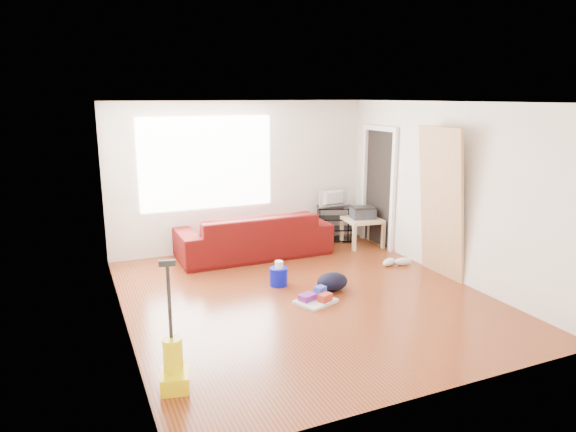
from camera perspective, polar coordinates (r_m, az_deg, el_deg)
name	(u,v)px	position (r m, az deg, el deg)	size (l,w,h in m)	color
room	(305,201)	(6.63, 1.90, 1.71)	(4.51, 5.01, 2.51)	#582916
sofa	(254,255)	(8.53, -3.80, -4.38)	(2.48, 0.97, 0.72)	#400E08
tv_stand	(334,223)	(9.33, 5.17, -0.81)	(0.71, 0.56, 0.63)	black
tv	(335,198)	(9.23, 5.23, 2.00)	(0.55, 0.07, 0.32)	black
side_table	(362,223)	(9.07, 8.27, -0.73)	(0.66, 0.66, 0.49)	beige
printer	(363,213)	(9.03, 8.31, 0.38)	(0.45, 0.38, 0.21)	#2F3038
bucket	(279,285)	(7.22, -1.05, -7.67)	(0.25, 0.25, 0.25)	#060DB8
toilet_paper	(279,273)	(7.15, -1.00, -6.38)	(0.11, 0.11, 0.10)	white
cleaning_tray	(316,298)	(6.64, 3.15, -9.13)	(0.58, 0.52, 0.17)	silver
backpack	(332,290)	(7.06, 4.91, -8.21)	(0.44, 0.35, 0.24)	black
sneakers	(396,262)	(8.18, 11.90, -5.00)	(0.52, 0.27, 0.12)	white
vacuum	(174,365)	(4.89, -12.57, -15.89)	(0.31, 0.33, 1.19)	yellow
door_panel	(436,275)	(7.90, 16.13, -6.34)	(0.04, 0.87, 2.17)	#B07F52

